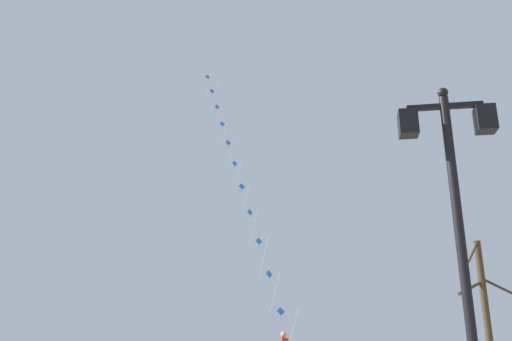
% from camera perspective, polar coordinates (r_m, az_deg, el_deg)
% --- Properties ---
extents(twin_lantern_lamp_post, '(1.40, 0.28, 5.07)m').
position_cam_1_polar(twin_lantern_lamp_post, '(8.25, 20.45, -1.52)').
color(twin_lantern_lamp_post, black).
rests_on(twin_lantern_lamp_post, ground_plane).
extents(kite_train, '(7.36, 12.18, 20.07)m').
position_cam_1_polar(kite_train, '(29.99, -1.88, -0.64)').
color(kite_train, brown).
rests_on(kite_train, ground_plane).
extents(bare_tree, '(2.10, 1.32, 4.36)m').
position_cam_1_polar(bare_tree, '(17.94, 23.37, -13.44)').
color(bare_tree, '#423323').
rests_on(bare_tree, ground_plane).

